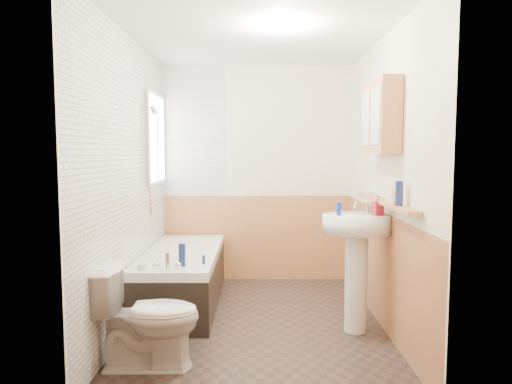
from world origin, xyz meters
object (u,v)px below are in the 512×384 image
(sink, at_px, (357,248))
(pine_shelf, at_px, (385,202))
(bathtub, at_px, (182,276))
(toilet, at_px, (147,317))
(medicine_cabinet, at_px, (380,118))

(sink, xyz_separation_m, pine_shelf, (0.20, -0.08, 0.40))
(bathtub, bearing_deg, pine_shelf, -23.36)
(toilet, bearing_deg, pine_shelf, -73.48)
(sink, relative_size, pine_shelf, 0.78)
(bathtub, bearing_deg, sink, -23.52)
(toilet, height_order, pine_shelf, pine_shelf)
(bathtub, xyz_separation_m, medicine_cabinet, (1.74, -0.68, 1.51))
(sink, distance_m, pine_shelf, 0.45)
(pine_shelf, bearing_deg, sink, 157.89)
(bathtub, xyz_separation_m, sink, (1.57, -0.68, 0.42))
(bathtub, relative_size, pine_shelf, 1.19)
(sink, height_order, medicine_cabinet, medicine_cabinet)
(bathtub, height_order, sink, sink)
(toilet, distance_m, pine_shelf, 2.03)
(toilet, bearing_deg, sink, -68.91)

